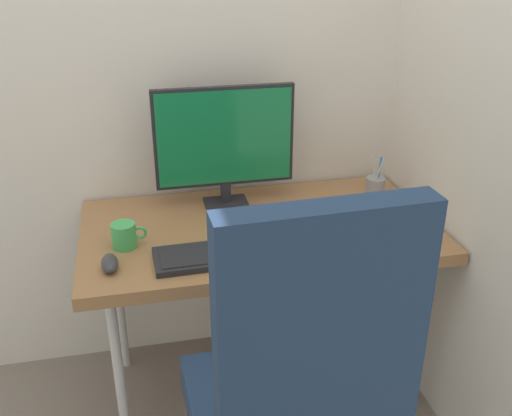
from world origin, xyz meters
name	(u,v)px	position (x,y,z in m)	size (l,w,h in m)	color
ground_plane	(258,385)	(0.00, 0.00, 0.00)	(8.00, 8.00, 0.00)	slate
wall_back	(237,13)	(0.00, 0.37, 1.40)	(2.33, 0.04, 2.80)	silver
wall_side_right	(479,28)	(0.65, -0.16, 1.40)	(0.04, 1.78, 2.80)	silver
desk	(259,238)	(0.00, 0.00, 0.68)	(1.23, 0.68, 0.73)	#996B42
office_chair	(296,401)	(-0.08, -0.76, 0.63)	(0.56, 0.58, 1.22)	black
monitor	(224,141)	(-0.08, 0.20, 0.98)	(0.51, 0.13, 0.45)	black
keyboard	(228,253)	(-0.14, -0.19, 0.74)	(0.47, 0.18, 0.02)	black
mouse	(110,263)	(-0.51, -0.19, 0.75)	(0.05, 0.10, 0.04)	#333338
pen_holder	(375,187)	(0.49, 0.13, 0.77)	(0.07, 0.07, 0.17)	gray
notebook	(381,231)	(0.39, -0.15, 0.74)	(0.17, 0.23, 0.02)	beige
coffee_mug	(124,235)	(-0.46, -0.06, 0.77)	(0.11, 0.08, 0.08)	#3FAD59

